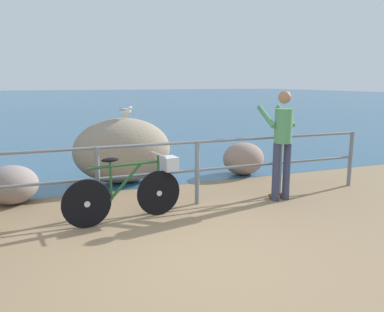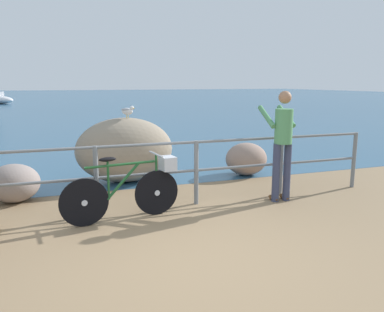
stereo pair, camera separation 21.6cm
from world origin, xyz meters
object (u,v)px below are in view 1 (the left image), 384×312
(bicycle, at_px, (134,187))
(breakwater_boulder_main, at_px, (123,150))
(seagull, at_px, (125,111))
(breakwater_boulder_right, at_px, (243,159))
(breakwater_boulder_left, at_px, (12,185))
(person_at_railing, at_px, (282,140))

(bicycle, relative_size, breakwater_boulder_main, 0.90)
(seagull, bearing_deg, bicycle, -46.25)
(breakwater_boulder_main, xyz_separation_m, breakwater_boulder_right, (2.48, -0.28, -0.29))
(bicycle, distance_m, breakwater_boulder_right, 3.28)
(seagull, bearing_deg, breakwater_boulder_main, 174.69)
(breakwater_boulder_main, relative_size, seagull, 6.04)
(bicycle, distance_m, breakwater_boulder_main, 2.12)
(breakwater_boulder_left, xyz_separation_m, breakwater_boulder_right, (4.39, 0.44, 0.03))
(person_at_railing, bearing_deg, bicycle, 92.90)
(breakwater_boulder_right, xyz_separation_m, seagull, (-2.42, 0.18, 1.05))
(person_at_railing, relative_size, breakwater_boulder_right, 2.03)
(bicycle, relative_size, breakwater_boulder_right, 1.93)
(breakwater_boulder_main, height_order, breakwater_boulder_left, breakwater_boulder_main)
(person_at_railing, height_order, breakwater_boulder_main, person_at_railing)
(person_at_railing, height_order, seagull, person_at_railing)
(bicycle, xyz_separation_m, person_at_railing, (2.44, 0.05, 0.53))
(bicycle, bearing_deg, seagull, 73.44)
(bicycle, xyz_separation_m, breakwater_boulder_main, (0.24, 2.10, 0.16))
(breakwater_boulder_main, relative_size, breakwater_boulder_right, 2.13)
(bicycle, height_order, breakwater_boulder_right, bicycle)
(person_at_railing, bearing_deg, breakwater_boulder_main, 48.61)
(breakwater_boulder_main, distance_m, seagull, 0.77)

